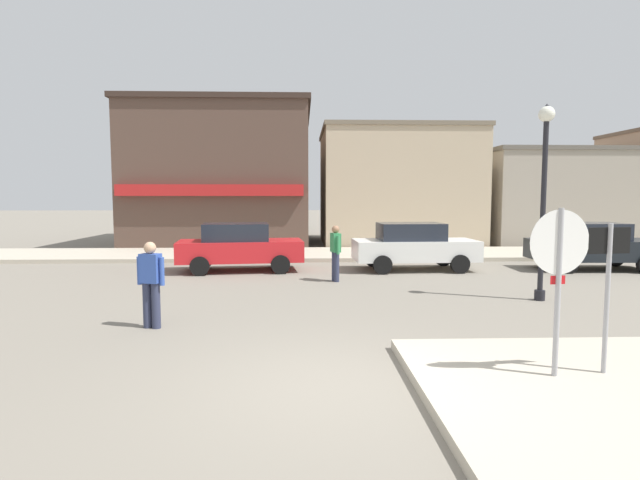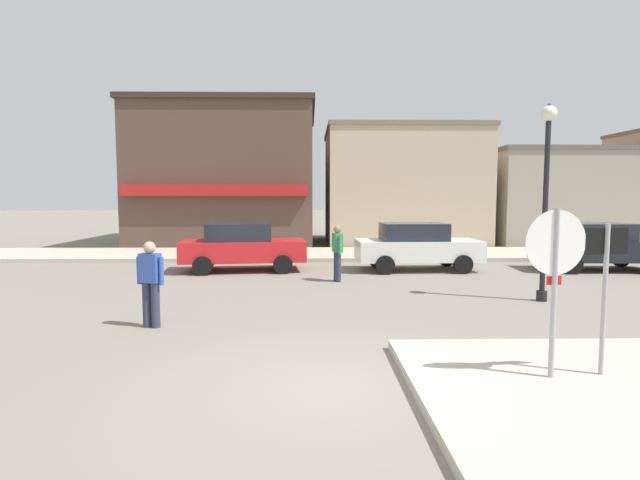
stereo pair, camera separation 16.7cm
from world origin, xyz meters
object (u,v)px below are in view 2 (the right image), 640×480
lamp_post (547,174)px  stop_sign (555,271)px  one_way_sign (605,284)px  pedestrian_crossing_near (337,251)px  pedestrian_crossing_far (151,281)px  parked_car_nearest (242,246)px  parked_car_second (417,246)px  parked_car_third (598,246)px

lamp_post → stop_sign: bearing=-114.1°
one_way_sign → pedestrian_crossing_near: bearing=110.5°
lamp_post → pedestrian_crossing_far: lamp_post is taller
parked_car_nearest → pedestrian_crossing_near: bearing=-35.0°
one_way_sign → lamp_post: bearing=72.2°
lamp_post → pedestrian_crossing_far: size_ratio=2.82×
parked_car_nearest → parked_car_second: bearing=0.0°
pedestrian_crossing_near → one_way_sign: bearing=-69.5°
one_way_sign → pedestrian_crossing_near: one_way_sign is taller
parked_car_nearest → one_way_sign: bearing=-59.3°
parked_car_second → parked_car_third: same height
pedestrian_crossing_near → parked_car_third: bearing=12.8°
one_way_sign → parked_car_nearest: bearing=120.7°
parked_car_second → pedestrian_crossing_near: bearing=-142.3°
stop_sign → lamp_post: 5.94m
parked_car_nearest → parked_car_second: (5.73, 0.00, 0.00)m
lamp_post → parked_car_third: (4.05, 4.75, -2.15)m
one_way_sign → lamp_post: 5.68m
parked_car_nearest → pedestrian_crossing_far: size_ratio=2.59×
parked_car_third → pedestrian_crossing_far: pedestrian_crossing_far is taller
parked_car_nearest → parked_car_third: bearing=-0.7°
pedestrian_crossing_near → parked_car_second: bearing=37.7°
one_way_sign → pedestrian_crossing_far: 7.38m
stop_sign → one_way_sign: stop_sign is taller
stop_sign → parked_car_nearest: (-5.28, 10.15, -0.71)m
parked_car_nearest → parked_car_second: same height
parked_car_third → pedestrian_crossing_far: bearing=-150.9°
lamp_post → parked_car_second: lamp_post is taller
parked_car_third → stop_sign: bearing=-122.6°
parked_car_nearest → pedestrian_crossing_near: size_ratio=2.59×
lamp_post → parked_car_second: size_ratio=1.12×
parked_car_second → parked_car_third: 5.96m
one_way_sign → lamp_post: size_ratio=0.46×
one_way_sign → parked_car_third: size_ratio=0.52×
lamp_post → pedestrian_crossing_near: size_ratio=2.82×
parked_car_third → pedestrian_crossing_near: (-8.68, -1.97, 0.06)m
stop_sign → parked_car_third: size_ratio=0.57×
parked_car_nearest → stop_sign: bearing=-62.5°
parked_car_second → parked_car_third: bearing=-1.3°
pedestrian_crossing_near → lamp_post: bearing=-31.0°
parked_car_nearest → pedestrian_crossing_near: pedestrian_crossing_near is taller
stop_sign → parked_car_third: (6.40, 10.01, -0.71)m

